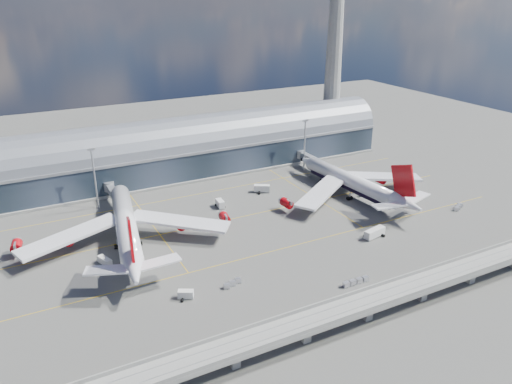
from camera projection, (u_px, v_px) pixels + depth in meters
name	position (u px, v px, depth m)	size (l,w,h in m)	color
ground	(269.00, 237.00, 181.61)	(500.00, 500.00, 0.00)	#474744
taxi_lines	(243.00, 214.00, 199.74)	(200.00, 80.12, 0.01)	gold
terminal	(192.00, 150.00, 241.29)	(200.00, 30.00, 28.00)	#1D2731
control_tower	(334.00, 53.00, 266.57)	(19.00, 19.00, 103.00)	gray
guideway	(368.00, 302.00, 134.49)	(220.00, 8.50, 7.20)	gray
floodlight_mast_left	(95.00, 177.00, 200.15)	(3.00, 0.70, 25.70)	gray
floodlight_mast_right	(305.00, 144.00, 242.99)	(3.00, 0.70, 25.70)	gray
airliner_left	(126.00, 227.00, 173.56)	(75.22, 79.17, 24.19)	white
airliner_right	(353.00, 183.00, 214.80)	(71.09, 74.31, 23.56)	white
jet_bridge_left	(115.00, 195.00, 204.70)	(4.40, 28.00, 7.25)	gray
jet_bridge_right	(315.00, 161.00, 244.69)	(4.40, 32.00, 7.25)	gray
service_truck_0	(105.00, 261.00, 162.77)	(3.93, 6.32, 2.49)	silver
service_truck_1	(186.00, 294.00, 145.00)	(4.93, 3.95, 2.60)	silver
service_truck_2	(375.00, 233.00, 180.61)	(9.37, 4.35, 3.27)	silver
service_truck_3	(408.00, 185.00, 225.17)	(4.45, 6.79, 3.07)	silver
service_truck_4	(220.00, 204.00, 205.54)	(3.06, 5.54, 3.10)	silver
service_truck_5	(262.00, 188.00, 220.67)	(7.29, 5.68, 3.33)	silver
cargo_train_0	(233.00, 283.00, 151.42)	(6.82, 3.28, 1.50)	gray
cargo_train_1	(356.00, 282.00, 152.23)	(9.44, 1.61, 1.57)	gray
cargo_train_2	(458.00, 207.00, 204.23)	(6.88, 4.25, 1.55)	gray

